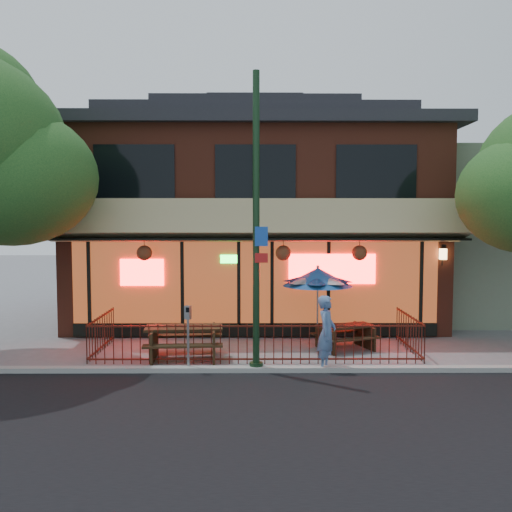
{
  "coord_description": "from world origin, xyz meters",
  "views": [
    {
      "loc": [
        -0.08,
        -13.04,
        3.62
      ],
      "look_at": [
        0.01,
        2.0,
        2.57
      ],
      "focal_mm": 38.0,
      "sensor_mm": 36.0,
      "label": 1
    }
  ],
  "objects": [
    {
      "name": "street_light",
      "position": [
        0.0,
        -0.4,
        3.15
      ],
      "size": [
        0.43,
        0.32,
        7.0
      ],
      "color": "#15311A",
      "rests_on": "ground"
    },
    {
      "name": "pedestrian",
      "position": [
        1.68,
        -0.35,
        0.9
      ],
      "size": [
        0.64,
        0.77,
        1.79
      ],
      "primitive_type": "imported",
      "rotation": [
        0.0,
        0.0,
        1.19
      ],
      "color": "#5272A5",
      "rests_on": "ground"
    },
    {
      "name": "parking_meter_near",
      "position": [
        -1.61,
        -0.4,
        1.06
      ],
      "size": [
        0.17,
        0.16,
        1.56
      ],
      "color": "#93969B",
      "rests_on": "ground"
    },
    {
      "name": "picnic_table_left",
      "position": [
        -1.85,
        0.7,
        0.55
      ],
      "size": [
        2.07,
        1.64,
        0.84
      ],
      "color": "#352413",
      "rests_on": "ground"
    },
    {
      "name": "curb",
      "position": [
        0.0,
        -0.5,
        0.06
      ],
      "size": [
        80.0,
        0.25,
        0.12
      ],
      "primitive_type": "cube",
      "color": "#999993",
      "rests_on": "ground"
    },
    {
      "name": "ground",
      "position": [
        0.0,
        0.0,
        0.0
      ],
      "size": [
        80.0,
        80.0,
        0.0
      ],
      "primitive_type": "plane",
      "color": "gray",
      "rests_on": "ground"
    },
    {
      "name": "patio_umbrella",
      "position": [
        1.78,
        2.32,
        1.95
      ],
      "size": [
        2.0,
        2.0,
        2.28
      ],
      "color": "gray",
      "rests_on": "ground"
    },
    {
      "name": "patio_fence",
      "position": [
        0.0,
        0.5,
        0.63
      ],
      "size": [
        8.44,
        2.62,
        1.0
      ],
      "color": "#4D1810",
      "rests_on": "ground"
    },
    {
      "name": "restaurant_building",
      "position": [
        0.0,
        7.11,
        4.13
      ],
      "size": [
        12.96,
        9.49,
        8.05
      ],
      "color": "brown",
      "rests_on": "ground"
    },
    {
      "name": "neighbor_building",
      "position": [
        9.0,
        7.7,
        3.0
      ],
      "size": [
        6.0,
        7.0,
        6.0
      ],
      "primitive_type": "cube",
      "color": "slate",
      "rests_on": "ground"
    },
    {
      "name": "asphalt_street",
      "position": [
        0.0,
        -6.0,
        0.0
      ],
      "size": [
        80.0,
        11.0,
        0.0
      ],
      "primitive_type": "cube",
      "color": "black",
      "rests_on": "ground"
    },
    {
      "name": "picnic_table_right",
      "position": [
        2.47,
        1.69,
        0.44
      ],
      "size": [
        1.88,
        1.65,
        0.67
      ],
      "color": "black",
      "rests_on": "ground"
    }
  ]
}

